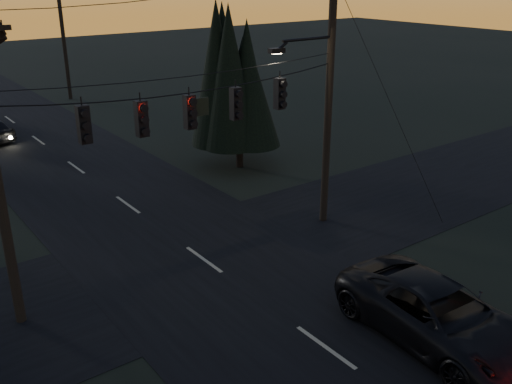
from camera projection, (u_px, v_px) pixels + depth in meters
main_road at (91, 179)px, 26.78m from camera, size 8.00×120.00×0.02m
cross_road at (204, 260)px, 19.32m from camera, size 60.00×7.00×0.02m
utility_pole_right at (323, 220)px, 22.38m from camera, size 5.00×0.30×10.00m
utility_pole_left at (22, 321)px, 15.98m from camera, size 1.80×0.30×8.50m
utility_pole_far_r at (71, 99)px, 43.28m from camera, size 1.80×0.30×8.50m
span_signal_assembly at (191, 109)px, 17.28m from camera, size 11.50×0.44×1.61m
evergreen_right at (239, 82)px, 26.93m from camera, size 3.91×3.91×7.24m
suv_near at (438, 315)px, 14.85m from camera, size 3.02×5.89×1.59m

